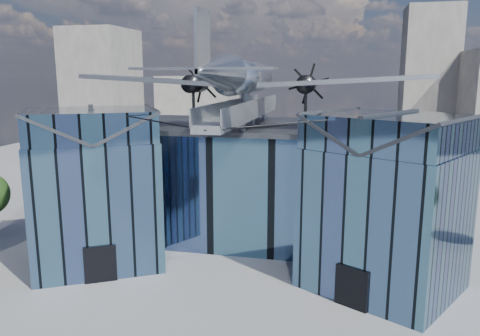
# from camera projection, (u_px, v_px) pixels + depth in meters

# --- Properties ---
(ground_plane) EXTENTS (120.00, 120.00, 0.00)m
(ground_plane) POSITION_uv_depth(u_px,v_px,m) (234.00, 267.00, 35.12)
(ground_plane) COLOR gray
(museum) EXTENTS (32.88, 24.50, 17.60)m
(museum) POSITION_uv_depth(u_px,v_px,m) (250.00, 179.00, 39.61)
(museum) COLOR #426286
(museum) RESTS_ON ground
(bg_towers) EXTENTS (77.00, 24.50, 26.00)m
(bg_towers) POSITION_uv_depth(u_px,v_px,m) (308.00, 100.00, 81.21)
(bg_towers) COLOR gray
(bg_towers) RESTS_ON ground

